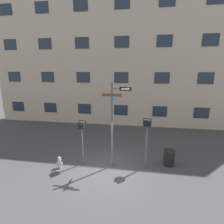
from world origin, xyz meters
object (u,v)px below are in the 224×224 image
(street_sign_pole, at_px, (114,119))
(fire_hydrant, at_px, (60,163))
(pedestrian_signal_right, at_px, (147,130))
(pedestrian_signal_left, at_px, (82,131))
(trash_bin, at_px, (169,158))

(street_sign_pole, relative_size, fire_hydrant, 7.02)
(street_sign_pole, xyz_separation_m, pedestrian_signal_right, (1.68, 0.13, -0.56))
(pedestrian_signal_left, bearing_deg, trash_bin, 8.07)
(street_sign_pole, bearing_deg, trash_bin, 11.82)
(pedestrian_signal_left, xyz_separation_m, pedestrian_signal_right, (3.35, 0.17, 0.17))
(street_sign_pole, relative_size, pedestrian_signal_right, 1.69)
(street_sign_pole, bearing_deg, pedestrian_signal_left, -178.68)
(pedestrian_signal_left, relative_size, trash_bin, 2.83)
(trash_bin, bearing_deg, street_sign_pole, -168.18)
(fire_hydrant, bearing_deg, street_sign_pole, 12.18)
(pedestrian_signal_right, bearing_deg, pedestrian_signal_left, -177.10)
(street_sign_pole, height_order, pedestrian_signal_left, street_sign_pole)
(fire_hydrant, bearing_deg, pedestrian_signal_left, 27.03)
(fire_hydrant, distance_m, trash_bin, 5.84)
(pedestrian_signal_right, xyz_separation_m, fire_hydrant, (-4.45, -0.73, -1.78))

